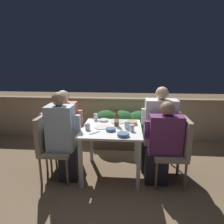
# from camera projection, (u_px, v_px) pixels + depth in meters

# --- Properties ---
(ground_plane) EXTENTS (16.00, 16.00, 0.00)m
(ground_plane) POSITION_uv_depth(u_px,v_px,m) (112.00, 174.00, 3.11)
(ground_plane) COLOR #7A6047
(parapet_wall) EXTENTS (9.00, 0.18, 0.92)m
(parapet_wall) POSITION_uv_depth(u_px,v_px,m) (117.00, 118.00, 4.43)
(parapet_wall) COLOR tan
(parapet_wall) RESTS_ON ground_plane
(dining_table) EXTENTS (0.87, 0.88, 0.76)m
(dining_table) POSITION_uv_depth(u_px,v_px,m) (112.00, 134.00, 2.95)
(dining_table) COLOR white
(dining_table) RESTS_ON ground_plane
(planter_hedge) EXTENTS (1.18, 0.47, 0.76)m
(planter_hedge) POSITION_uv_depth(u_px,v_px,m) (122.00, 127.00, 3.97)
(planter_hedge) COLOR brown
(planter_hedge) RESTS_ON ground_plane
(chair_left_near) EXTENTS (0.45, 0.44, 0.96)m
(chair_left_near) POSITION_uv_depth(u_px,v_px,m) (50.00, 142.00, 2.87)
(chair_left_near) COLOR gray
(chair_left_near) RESTS_ON ground_plane
(person_blue_shirt) EXTENTS (0.47, 0.26, 1.30)m
(person_blue_shirt) POSITION_uv_depth(u_px,v_px,m) (63.00, 137.00, 2.83)
(person_blue_shirt) COLOR #282833
(person_blue_shirt) RESTS_ON ground_plane
(chair_left_far) EXTENTS (0.45, 0.44, 0.96)m
(chair_left_far) POSITION_uv_depth(u_px,v_px,m) (55.00, 134.00, 3.20)
(chair_left_far) COLOR gray
(chair_left_far) RESTS_ON ground_plane
(person_coral_top) EXTENTS (0.47, 0.26, 1.27)m
(person_coral_top) POSITION_uv_depth(u_px,v_px,m) (67.00, 130.00, 3.16)
(person_coral_top) COLOR #282833
(person_coral_top) RESTS_ON ground_plane
(chair_right_near) EXTENTS (0.45, 0.44, 0.96)m
(chair_right_near) POSITION_uv_depth(u_px,v_px,m) (178.00, 146.00, 2.74)
(chair_right_near) COLOR gray
(chair_right_near) RESTS_ON ground_plane
(person_purple_stripe) EXTENTS (0.51, 0.26, 1.19)m
(person_purple_stripe) POSITION_uv_depth(u_px,v_px,m) (162.00, 144.00, 2.75)
(person_purple_stripe) COLOR #282833
(person_purple_stripe) RESTS_ON ground_plane
(chair_right_far) EXTENTS (0.45, 0.44, 0.96)m
(chair_right_far) POSITION_uv_depth(u_px,v_px,m) (171.00, 137.00, 3.06)
(chair_right_far) COLOR gray
(chair_right_far) RESTS_ON ground_plane
(person_white_polo) EXTENTS (0.52, 0.26, 1.34)m
(person_white_polo) POSITION_uv_depth(u_px,v_px,m) (158.00, 130.00, 3.05)
(person_white_polo) COLOR #282833
(person_white_polo) RESTS_ON ground_plane
(beer_bottle) EXTENTS (0.07, 0.07, 0.27)m
(beer_bottle) POSITION_uv_depth(u_px,v_px,m) (117.00, 119.00, 2.97)
(beer_bottle) COLOR brown
(beer_bottle) RESTS_ON dining_table
(plate_0) EXTENTS (0.23, 0.23, 0.01)m
(plate_0) POSITION_uv_depth(u_px,v_px,m) (102.00, 127.00, 2.94)
(plate_0) COLOR white
(plate_0) RESTS_ON dining_table
(plate_1) EXTENTS (0.23, 0.23, 0.01)m
(plate_1) POSITION_uv_depth(u_px,v_px,m) (118.00, 122.00, 3.17)
(plate_1) COLOR silver
(plate_1) RESTS_ON dining_table
(bowl_0) EXTENTS (0.15, 0.15, 0.03)m
(bowl_0) POSITION_uv_depth(u_px,v_px,m) (104.00, 120.00, 3.23)
(bowl_0) COLOR silver
(bowl_0) RESTS_ON dining_table
(bowl_1) EXTENTS (0.17, 0.17, 0.05)m
(bowl_1) POSITION_uv_depth(u_px,v_px,m) (132.00, 123.00, 3.07)
(bowl_1) COLOR tan
(bowl_1) RESTS_ON dining_table
(bowl_2) EXTENTS (0.14, 0.14, 0.04)m
(bowl_2) POSITION_uv_depth(u_px,v_px,m) (111.00, 129.00, 2.78)
(bowl_2) COLOR #4C709E
(bowl_2) RESTS_ON dining_table
(bowl_3) EXTENTS (0.16, 0.16, 0.04)m
(bowl_3) POSITION_uv_depth(u_px,v_px,m) (123.00, 134.00, 2.59)
(bowl_3) COLOR #4C709E
(bowl_3) RESTS_ON dining_table
(glass_cup_0) EXTENTS (0.07, 0.07, 0.09)m
(glass_cup_0) POSITION_uv_depth(u_px,v_px,m) (88.00, 127.00, 2.82)
(glass_cup_0) COLOR silver
(glass_cup_0) RESTS_ON dining_table
(glass_cup_1) EXTENTS (0.07, 0.07, 0.09)m
(glass_cup_1) POSITION_uv_depth(u_px,v_px,m) (132.00, 128.00, 2.77)
(glass_cup_1) COLOR silver
(glass_cup_1) RESTS_ON dining_table
(glass_cup_2) EXTENTS (0.06, 0.06, 0.11)m
(glass_cup_2) POSITION_uv_depth(u_px,v_px,m) (96.00, 117.00, 3.27)
(glass_cup_2) COLOR silver
(glass_cup_2) RESTS_ON dining_table
(glass_cup_3) EXTENTS (0.08, 0.08, 0.11)m
(glass_cup_3) POSITION_uv_depth(u_px,v_px,m) (127.00, 125.00, 2.86)
(glass_cup_3) COLOR silver
(glass_cup_3) RESTS_ON dining_table
(fork_0) EXTENTS (0.13, 0.14, 0.01)m
(fork_0) POSITION_uv_depth(u_px,v_px,m) (95.00, 133.00, 2.70)
(fork_0) COLOR silver
(fork_0) RESTS_ON dining_table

